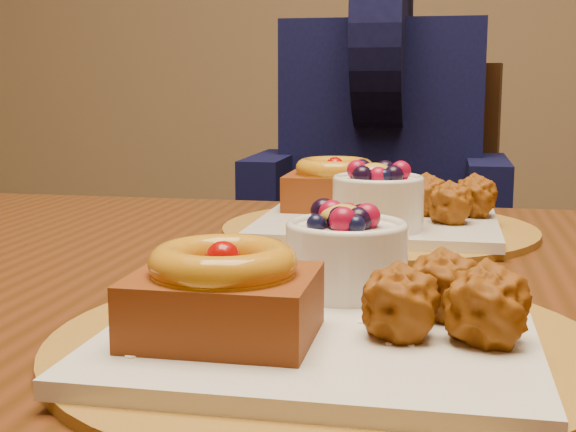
{
  "coord_description": "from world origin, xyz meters",
  "views": [
    {
      "loc": [
        0.14,
        -0.86,
        0.94
      ],
      "look_at": [
        0.03,
        -0.28,
        0.84
      ],
      "focal_mm": 50.0,
      "sensor_mm": 36.0,
      "label": 1
    }
  ],
  "objects_px": {
    "dining_table": "(358,352)",
    "chair_far": "(369,273)",
    "place_setting_far": "(375,209)",
    "place_setting_near": "(321,309)",
    "diner": "(383,112)"
  },
  "relations": [
    {
      "from": "chair_far",
      "to": "place_setting_far",
      "type": "bearing_deg",
      "value": -72.41
    },
    {
      "from": "diner",
      "to": "chair_far",
      "type": "bearing_deg",
      "value": -125.56
    },
    {
      "from": "dining_table",
      "to": "place_setting_near",
      "type": "height_order",
      "value": "place_setting_near"
    },
    {
      "from": "place_setting_near",
      "to": "place_setting_far",
      "type": "bearing_deg",
      "value": 90.08
    },
    {
      "from": "place_setting_near",
      "to": "place_setting_far",
      "type": "relative_size",
      "value": 1.0
    },
    {
      "from": "dining_table",
      "to": "chair_far",
      "type": "xyz_separation_m",
      "value": [
        -0.07,
        0.9,
        -0.14
      ]
    },
    {
      "from": "dining_table",
      "to": "place_setting_far",
      "type": "bearing_deg",
      "value": 91.03
    },
    {
      "from": "dining_table",
      "to": "chair_far",
      "type": "distance_m",
      "value": 0.91
    },
    {
      "from": "place_setting_far",
      "to": "chair_far",
      "type": "xyz_separation_m",
      "value": [
        -0.07,
        0.68,
        -0.24
      ]
    },
    {
      "from": "place_setting_near",
      "to": "chair_far",
      "type": "bearing_deg",
      "value": 93.66
    },
    {
      "from": "place_setting_far",
      "to": "chair_far",
      "type": "bearing_deg",
      "value": 95.88
    },
    {
      "from": "chair_far",
      "to": "diner",
      "type": "relative_size",
      "value": 1.19
    },
    {
      "from": "place_setting_far",
      "to": "dining_table",
      "type": "bearing_deg",
      "value": -88.97
    },
    {
      "from": "dining_table",
      "to": "place_setting_near",
      "type": "xyz_separation_m",
      "value": [
        -0.0,
        -0.21,
        0.1
      ]
    },
    {
      "from": "dining_table",
      "to": "diner",
      "type": "xyz_separation_m",
      "value": [
        -0.06,
        0.95,
        0.2
      ]
    }
  ]
}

